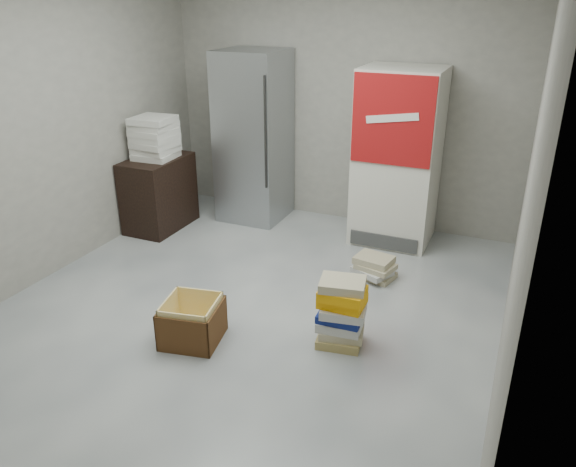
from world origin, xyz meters
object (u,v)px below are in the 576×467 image
at_px(steel_fridge, 254,137).
at_px(cardboard_box, 192,324).
at_px(phonebook_stack_main, 342,312).
at_px(coke_cooler, 397,157).
at_px(wood_shelf, 159,193).

bearing_deg(steel_fridge, cardboard_box, -73.89).
distance_m(steel_fridge, phonebook_stack_main, 2.85).
bearing_deg(cardboard_box, steel_fridge, 95.15).
bearing_deg(coke_cooler, wood_shelf, -163.72).
xyz_separation_m(steel_fridge, phonebook_stack_main, (1.78, -2.12, -0.68)).
xyz_separation_m(steel_fridge, cardboard_box, (0.73, -2.52, -0.81)).
relative_size(coke_cooler, wood_shelf, 2.25).
bearing_deg(coke_cooler, steel_fridge, 179.82).
xyz_separation_m(wood_shelf, phonebook_stack_main, (2.61, -1.39, -0.13)).
bearing_deg(coke_cooler, cardboard_box, -110.10).
distance_m(steel_fridge, coke_cooler, 1.65).
xyz_separation_m(coke_cooler, phonebook_stack_main, (0.13, -2.11, -0.63)).
distance_m(steel_fridge, cardboard_box, 2.75).
xyz_separation_m(coke_cooler, wood_shelf, (-2.48, -0.72, -0.50)).
bearing_deg(steel_fridge, wood_shelf, -138.69).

